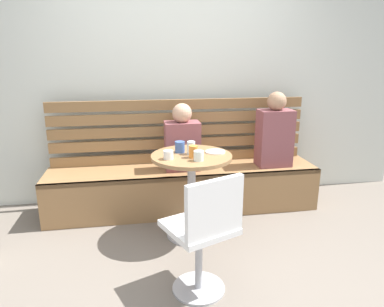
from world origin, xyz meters
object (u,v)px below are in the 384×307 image
(cup_tumbler_orange, at_px, (193,152))
(plate_small, at_px, (215,152))
(cafe_table, at_px, (192,180))
(cup_glass_short, at_px, (199,156))
(white_chair, at_px, (204,232))
(booth_bench, at_px, (184,189))
(cup_ceramic_white, at_px, (168,155))
(person_adult, at_px, (275,133))
(cup_water_clear, at_px, (191,148))
(cup_mug_blue, at_px, (180,147))
(person_child_left, at_px, (182,141))

(cup_tumbler_orange, distance_m, plate_small, 0.25)
(cafe_table, xyz_separation_m, plate_small, (0.21, 0.04, 0.23))
(plate_small, bearing_deg, cup_glass_short, -131.51)
(white_chair, relative_size, cup_tumbler_orange, 8.50)
(booth_bench, bearing_deg, cup_ceramic_white, -108.49)
(person_adult, bearing_deg, booth_bench, 177.65)
(cafe_table, xyz_separation_m, cup_water_clear, (-0.00, 0.02, 0.28))
(booth_bench, relative_size, white_chair, 3.18)
(booth_bench, height_order, cup_tumbler_orange, cup_tumbler_orange)
(cup_tumbler_orange, distance_m, cup_glass_short, 0.10)
(person_adult, relative_size, cup_water_clear, 6.87)
(cup_ceramic_white, bearing_deg, cup_glass_short, -19.54)
(cup_water_clear, height_order, cup_mug_blue, cup_water_clear)
(cup_water_clear, xyz_separation_m, plate_small, (0.21, 0.02, -0.05))
(white_chair, bearing_deg, cup_glass_short, 82.88)
(white_chair, relative_size, person_adult, 1.13)
(white_chair, height_order, cup_mug_blue, white_chair)
(booth_bench, bearing_deg, plate_small, -68.03)
(cafe_table, relative_size, cup_ceramic_white, 9.25)
(cup_tumbler_orange, bearing_deg, person_adult, 31.91)
(cafe_table, distance_m, plate_small, 0.31)
(cup_water_clear, bearing_deg, person_adult, 27.23)
(person_adult, xyz_separation_m, cup_glass_short, (-0.91, -0.68, 0.00))
(white_chair, xyz_separation_m, person_adult, (0.99, 1.31, 0.31))
(booth_bench, distance_m, cup_tumbler_orange, 0.84)
(booth_bench, bearing_deg, cafe_table, -90.92)
(cafe_table, xyz_separation_m, cup_mug_blue, (-0.09, 0.09, 0.27))
(white_chair, bearing_deg, person_adult, 53.00)
(booth_bench, relative_size, plate_small, 15.88)
(booth_bench, distance_m, cup_mug_blue, 0.73)
(cafe_table, bearing_deg, white_chair, -93.63)
(person_child_left, height_order, cup_tumbler_orange, person_child_left)
(cup_ceramic_white, distance_m, cup_mug_blue, 0.22)
(plate_small, bearing_deg, person_child_left, 113.47)
(cafe_table, distance_m, white_chair, 0.81)
(white_chair, distance_m, cup_ceramic_white, 0.80)
(booth_bench, relative_size, cafe_table, 3.65)
(booth_bench, bearing_deg, cup_tumbler_orange, -90.71)
(cup_tumbler_orange, xyz_separation_m, cup_mug_blue, (-0.09, 0.17, -0.00))
(cup_ceramic_white, height_order, cup_mug_blue, cup_mug_blue)
(white_chair, distance_m, person_child_left, 1.37)
(cup_water_clear, xyz_separation_m, cup_mug_blue, (-0.09, 0.07, -0.01))
(booth_bench, xyz_separation_m, cafe_table, (-0.01, -0.54, 0.30))
(person_adult, xyz_separation_m, cup_water_clear, (-0.94, -0.48, 0.02))
(cafe_table, distance_m, cup_glass_short, 0.31)
(person_child_left, xyz_separation_m, cup_tumbler_orange, (0.00, -0.61, 0.06))
(cup_water_clear, relative_size, cup_glass_short, 1.38)
(white_chair, xyz_separation_m, cup_tumbler_orange, (0.05, 0.73, 0.33))
(cafe_table, xyz_separation_m, cup_glass_short, (0.03, -0.17, 0.26))
(person_child_left, xyz_separation_m, plate_small, (0.22, -0.50, 0.02))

